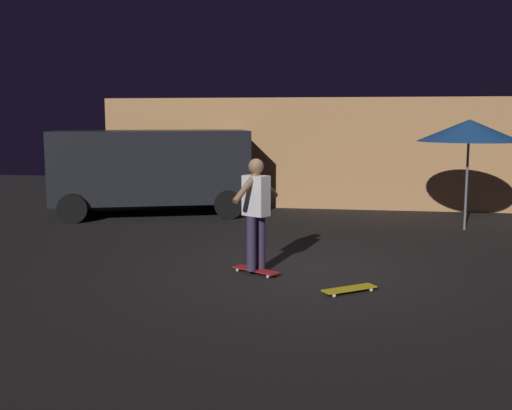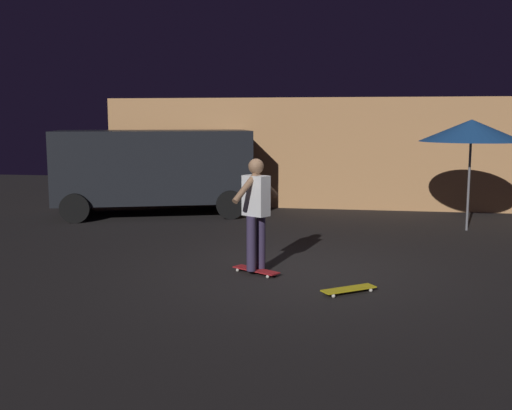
{
  "view_description": "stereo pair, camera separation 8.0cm",
  "coord_description": "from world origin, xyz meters",
  "views": [
    {
      "loc": [
        0.77,
        -9.15,
        2.33
      ],
      "look_at": [
        -0.63,
        -0.28,
        1.05
      ],
      "focal_mm": 42.94,
      "sensor_mm": 36.0,
      "label": 1
    },
    {
      "loc": [
        0.85,
        -9.14,
        2.33
      ],
      "look_at": [
        -0.63,
        -0.28,
        1.05
      ],
      "focal_mm": 42.94,
      "sensor_mm": 36.0,
      "label": 2
    }
  ],
  "objects": [
    {
      "name": "skateboard_spare",
      "position": [
        0.77,
        -1.09,
        0.06
      ],
      "size": [
        0.75,
        0.62,
        0.07
      ],
      "color": "gold",
      "rests_on": "ground_plane"
    },
    {
      "name": "patio_umbrella",
      "position": [
        3.13,
        4.0,
        2.07
      ],
      "size": [
        2.1,
        2.1,
        2.3
      ],
      "color": "slate",
      "rests_on": "ground_plane"
    },
    {
      "name": "skater",
      "position": [
        -0.63,
        -0.28,
        1.04
      ],
      "size": [
        0.59,
        0.88,
        1.67
      ],
      "color": "#382D4C",
      "rests_on": "skateboard_ridden"
    },
    {
      "name": "low_building",
      "position": [
        0.86,
        8.23,
        1.42
      ],
      "size": [
        13.29,
        3.41,
        2.84
      ],
      "color": "tan",
      "rests_on": "ground_plane"
    },
    {
      "name": "skateboard_ridden",
      "position": [
        -0.63,
        -0.28,
        0.06
      ],
      "size": [
        0.77,
        0.58,
        0.07
      ],
      "color": "#AD1E23",
      "rests_on": "ground_plane"
    },
    {
      "name": "ground_plane",
      "position": [
        0.0,
        0.0,
        0.0
      ],
      "size": [
        28.0,
        28.0,
        0.0
      ],
      "primitive_type": "plane",
      "color": "black"
    },
    {
      "name": "parked_van",
      "position": [
        -4.03,
        5.01,
        1.16
      ],
      "size": [
        4.96,
        3.4,
        2.03
      ],
      "color": "black",
      "rests_on": "ground_plane"
    }
  ]
}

